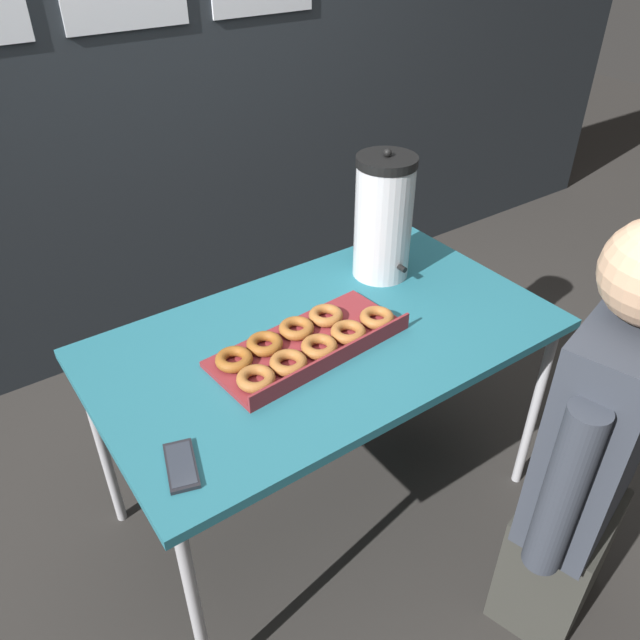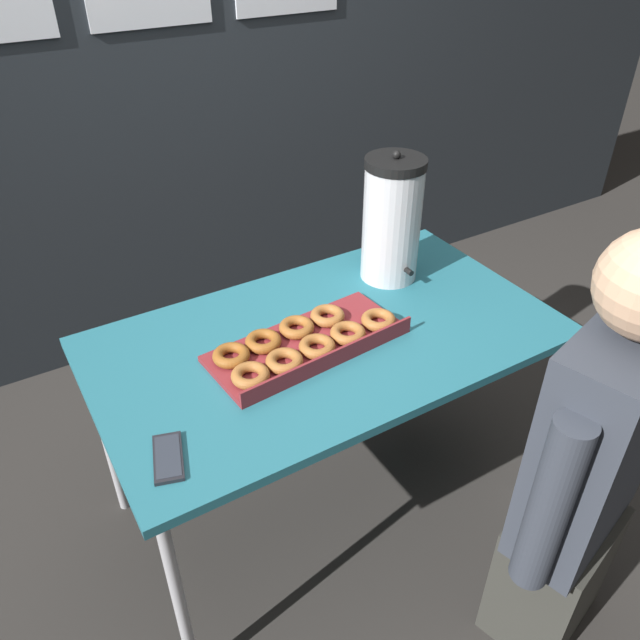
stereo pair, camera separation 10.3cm
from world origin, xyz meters
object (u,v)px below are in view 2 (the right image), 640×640
object	(u,v)px
coffee_urn	(392,220)
person_seated	(587,472)
donut_box	(305,343)
cell_phone	(168,457)

from	to	relation	value
coffee_urn	person_seated	size ratio (longest dim) A/B	0.34
donut_box	person_seated	size ratio (longest dim) A/B	0.46
coffee_urn	person_seated	world-z (taller)	person_seated
donut_box	coffee_urn	distance (m)	0.51
donut_box	cell_phone	xyz separation A→B (m)	(-0.47, -0.19, -0.02)
person_seated	cell_phone	bearing A→B (deg)	-43.39
donut_box	person_seated	distance (m)	0.79
cell_phone	person_seated	xyz separation A→B (m)	(0.88, -0.47, -0.11)
coffee_urn	person_seated	bearing A→B (deg)	-91.71
donut_box	person_seated	bearing A→B (deg)	-63.06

